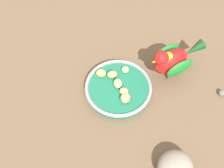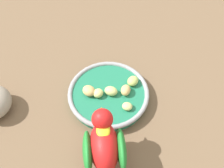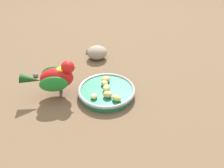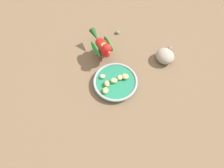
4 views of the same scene
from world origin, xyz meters
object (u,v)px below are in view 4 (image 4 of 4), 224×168
object	(u,v)px
pebble_0	(170,48)
rock_large	(165,56)
apple_piece_2	(114,81)
parrot	(102,46)
apple_piece_5	(119,78)
apple_piece_1	(105,91)
pebble_1	(117,32)
feeding_bowl	(116,83)
apple_piece_3	(125,77)
apple_piece_4	(107,84)
apple_piece_0	(103,76)

from	to	relation	value
pebble_0	rock_large	bearing A→B (deg)	-135.62
apple_piece_2	parrot	xyz separation A→B (m)	(-0.01, 0.17, 0.04)
apple_piece_5	pebble_0	bearing A→B (deg)	19.98
apple_piece_1	rock_large	xyz separation A→B (m)	(0.32, 0.10, -0.00)
pebble_1	parrot	bearing A→B (deg)	-131.49
apple_piece_1	feeding_bowl	bearing A→B (deg)	31.42
pebble_0	apple_piece_3	bearing A→B (deg)	-157.77
feeding_bowl	apple_piece_1	bearing A→B (deg)	-148.58
pebble_1	apple_piece_1	bearing A→B (deg)	-114.78
pebble_0	pebble_1	world-z (taller)	pebble_0
apple_piece_1	pebble_0	xyz separation A→B (m)	(0.37, 0.15, -0.02)
feeding_bowl	parrot	size ratio (longest dim) A/B	1.05
apple_piece_2	pebble_0	size ratio (longest dim) A/B	1.33
apple_piece_5	pebble_1	bearing A→B (deg)	75.03
apple_piece_2	apple_piece_4	world-z (taller)	same
apple_piece_4	apple_piece_5	world-z (taller)	apple_piece_4
apple_piece_2	pebble_0	world-z (taller)	apple_piece_2
pebble_1	pebble_0	bearing A→B (deg)	-38.45
apple_piece_5	rock_large	bearing A→B (deg)	13.08
rock_large	pebble_1	xyz separation A→B (m)	(-0.17, 0.22, -0.02)
feeding_bowl	apple_piece_5	bearing A→B (deg)	31.33
apple_piece_3	pebble_0	world-z (taller)	apple_piece_3
apple_piece_0	apple_piece_4	xyz separation A→B (m)	(0.01, -0.04, 0.00)
pebble_0	apple_piece_1	bearing A→B (deg)	-157.50
apple_piece_3	parrot	bearing A→B (deg)	111.14
apple_piece_1	apple_piece_3	distance (m)	0.11
apple_piece_1	pebble_0	world-z (taller)	apple_piece_1
apple_piece_1	apple_piece_3	bearing A→B (deg)	23.23
apple_piece_2	rock_large	size ratio (longest dim) A/B	0.35
feeding_bowl	parrot	bearing A→B (deg)	95.10
apple_piece_0	pebble_1	bearing A→B (deg)	60.30
apple_piece_4	feeding_bowl	bearing A→B (deg)	5.03
apple_piece_0	pebble_0	xyz separation A→B (m)	(0.36, 0.08, -0.02)
feeding_bowl	rock_large	bearing A→B (deg)	14.67
apple_piece_0	rock_large	xyz separation A→B (m)	(0.31, 0.03, -0.00)
apple_piece_4	apple_piece_0	bearing A→B (deg)	100.67
apple_piece_2	apple_piece_4	xyz separation A→B (m)	(-0.03, -0.00, 0.00)
parrot	pebble_0	xyz separation A→B (m)	(0.33, -0.05, -0.07)
apple_piece_3	apple_piece_5	xyz separation A→B (m)	(-0.03, 0.00, -0.00)
parrot	rock_large	size ratio (longest dim) A/B	2.09
apple_piece_2	parrot	distance (m)	0.17
apple_piece_3	rock_large	xyz separation A→B (m)	(0.22, 0.06, -0.00)
apple_piece_5	apple_piece_3	bearing A→B (deg)	-6.02
apple_piece_5	parrot	xyz separation A→B (m)	(-0.04, 0.16, 0.04)
apple_piece_2	apple_piece_3	world-z (taller)	same
parrot	apple_piece_5	bearing A→B (deg)	0.36
apple_piece_5	apple_piece_1	bearing A→B (deg)	-148.61
apple_piece_1	rock_large	distance (m)	0.33
apple_piece_1	parrot	distance (m)	0.21
apple_piece_1	apple_piece_2	world-z (taller)	apple_piece_2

